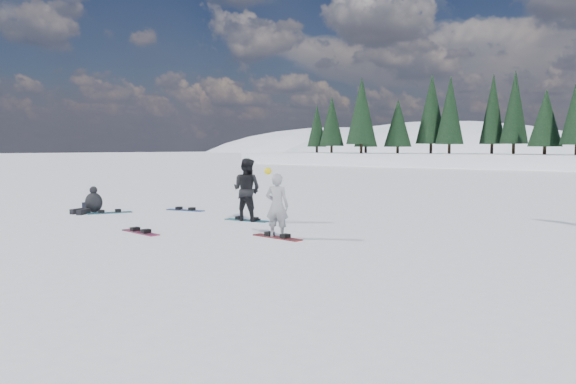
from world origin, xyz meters
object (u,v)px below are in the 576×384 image
object	(u,v)px
snowboard_loose_b	(140,232)
snowboard_loose_a	(110,213)
seated_rider	(92,203)
gear_bag	(88,207)
snowboarder_man	(247,190)
snowboard_loose_c	(185,210)
snowboarder_woman	(277,205)

from	to	relation	value
snowboard_loose_b	snowboard_loose_a	bearing A→B (deg)	161.50
seated_rider	gear_bag	bearing A→B (deg)	140.05
gear_bag	snowboard_loose_b	world-z (taller)	gear_bag
snowboarder_man	snowboard_loose_a	size ratio (longest dim) A/B	1.30
snowboard_loose_a	seated_rider	bearing A→B (deg)	141.65
gear_bag	snowboard_loose_c	distance (m)	3.52
snowboarder_woman	snowboard_loose_c	size ratio (longest dim) A/B	1.19
seated_rider	snowboard_loose_c	distance (m)	3.23
snowboarder_woman	seated_rider	xyz separation A→B (m)	(-8.57, 0.03, -0.48)
seated_rider	snowboard_loose_c	world-z (taller)	seated_rider
snowboarder_woman	seated_rider	bearing A→B (deg)	-21.17
snowboarder_man	snowboard_loose_a	xyz separation A→B (m)	(-5.09, -1.58, -0.96)
snowboarder_woman	snowboard_loose_a	distance (m)	8.04
snowboarder_woman	snowboard_loose_a	bearing A→B (deg)	-23.44
seated_rider	snowboard_loose_a	size ratio (longest dim) A/B	0.80
snowboard_loose_a	snowboard_loose_b	bearing A→B (deg)	-90.71
snowboarder_man	seated_rider	xyz separation A→B (m)	(-5.67, -1.89, -0.62)
snowboarder_woman	snowboarder_man	bearing A→B (deg)	-54.58
snowboarder_man	snowboarder_woman	bearing A→B (deg)	134.31
snowboarder_woman	snowboarder_man	size ratio (longest dim) A/B	0.91
gear_bag	snowboard_loose_a	world-z (taller)	gear_bag
snowboard_loose_c	snowboarder_woman	bearing A→B (deg)	-36.42
snowboarder_man	snowboard_loose_c	distance (m)	3.86
seated_rider	snowboard_loose_b	xyz separation A→B (m)	(5.20, -1.74, -0.34)
snowboarder_man	snowboard_loose_a	world-z (taller)	snowboarder_man
gear_bag	snowboard_loose_a	distance (m)	1.29
gear_bag	snowboard_loose_c	world-z (taller)	gear_bag
snowboarder_man	gear_bag	distance (m)	6.63
snowboarder_man	gear_bag	size ratio (longest dim) A/B	4.35
snowboard_loose_c	seated_rider	bearing A→B (deg)	-143.36
gear_bag	snowboard_loose_a	bearing A→B (deg)	2.44
snowboarder_man	seated_rider	world-z (taller)	snowboarder_man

